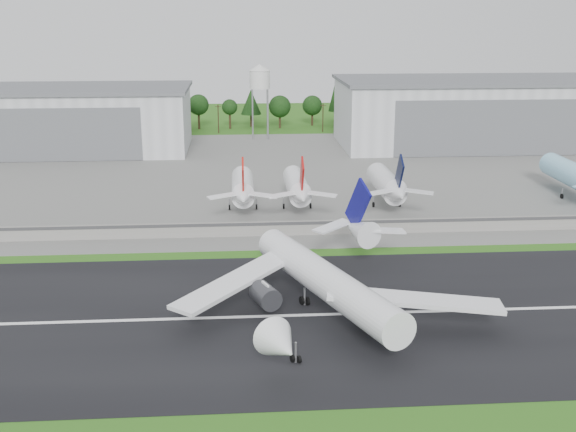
{
  "coord_description": "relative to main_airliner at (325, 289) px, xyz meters",
  "views": [
    {
      "loc": [
        -14.6,
        -101.99,
        49.67
      ],
      "look_at": [
        -4.34,
        40.0,
        9.0
      ],
      "focal_mm": 45.0,
      "sensor_mm": 36.0,
      "label": 1
    }
  ],
  "objects": [
    {
      "name": "utility_poles",
      "position": [
        0.31,
        190.41,
        -4.89
      ],
      "size": [
        230.0,
        3.0,
        12.0
      ],
      "primitive_type": null,
      "color": "black",
      "rests_on": "ground"
    },
    {
      "name": "parked_jet_red_a",
      "position": [
        -12.94,
        66.96,
        1.24
      ],
      "size": [
        7.36,
        31.29,
        16.64
      ],
      "color": "white",
      "rests_on": "ground"
    },
    {
      "name": "parked_jet_red_b",
      "position": [
        1.09,
        66.96,
        1.21
      ],
      "size": [
        7.36,
        31.29,
        16.61
      ],
      "color": "white",
      "rests_on": "ground"
    },
    {
      "name": "blast_fence",
      "position": [
        0.31,
        45.39,
        -3.09
      ],
      "size": [
        240.0,
        0.61,
        3.5
      ],
      "color": "gray",
      "rests_on": "ground"
    },
    {
      "name": "parked_jet_navy",
      "position": [
        24.64,
        66.99,
        1.4
      ],
      "size": [
        7.36,
        31.29,
        16.81
      ],
      "color": "white",
      "rests_on": "ground"
    },
    {
      "name": "water_tower",
      "position": [
        -4.69,
        175.41,
        19.66
      ],
      "size": [
        8.4,
        8.4,
        29.4
      ],
      "color": "#99999E",
      "rests_on": "ground"
    },
    {
      "name": "main_airliner",
      "position": [
        0.0,
        0.0,
        0.0
      ],
      "size": [
        53.5,
        57.33,
        18.17
      ],
      "rotation": [
        0.0,
        0.0,
        3.51
      ],
      "color": "white",
      "rests_on": "runway"
    },
    {
      "name": "runway_centerline",
      "position": [
        0.31,
        0.41,
        -4.78
      ],
      "size": [
        220.0,
        1.0,
        0.02
      ],
      "primitive_type": "cube",
      "color": "white",
      "rests_on": "runway"
    },
    {
      "name": "hangar_west",
      "position": [
        -79.69,
        155.33,
        6.74
      ],
      "size": [
        97.0,
        44.0,
        23.2
      ],
      "color": "silver",
      "rests_on": "ground"
    },
    {
      "name": "hangar_east",
      "position": [
        75.31,
        155.33,
        7.73
      ],
      "size": [
        102.0,
        47.0,
        25.2
      ],
      "color": "silver",
      "rests_on": "ground"
    },
    {
      "name": "treeline",
      "position": [
        0.31,
        205.41,
        -4.89
      ],
      "size": [
        320.0,
        16.0,
        22.0
      ],
      "primitive_type": null,
      "color": "black",
      "rests_on": "ground"
    },
    {
      "name": "apron",
      "position": [
        0.31,
        110.41,
        -4.84
      ],
      "size": [
        320.0,
        150.0,
        0.1
      ],
      "primitive_type": "cube",
      "color": "slate",
      "rests_on": "ground"
    },
    {
      "name": "ground",
      "position": [
        0.31,
        -9.59,
        -4.89
      ],
      "size": [
        600.0,
        600.0,
        0.0
      ],
      "primitive_type": "plane",
      "color": "#2E5C15",
      "rests_on": "ground"
    },
    {
      "name": "runway",
      "position": [
        0.31,
        0.41,
        -4.84
      ],
      "size": [
        320.0,
        60.0,
        0.1
      ],
      "primitive_type": "cube",
      "color": "black",
      "rests_on": "ground"
    }
  ]
}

